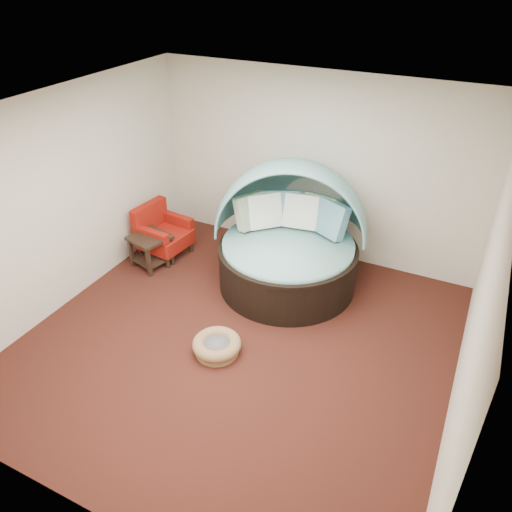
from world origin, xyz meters
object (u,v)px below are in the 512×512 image
at_px(pet_basket, 217,346).
at_px(side_table, 151,247).
at_px(canopy_daybed, 289,231).
at_px(red_armchair, 162,232).

xyz_separation_m(pet_basket, side_table, (-1.86, 1.25, 0.22)).
relative_size(canopy_daybed, red_armchair, 3.04).
height_order(pet_basket, red_armchair, red_armchair).
xyz_separation_m(canopy_daybed, pet_basket, (-0.16, -1.79, -0.72)).
bearing_deg(red_armchair, side_table, -75.66).
height_order(pet_basket, side_table, side_table).
bearing_deg(side_table, red_armchair, 98.11).
xyz_separation_m(pet_basket, red_armchair, (-1.91, 1.62, 0.27)).
relative_size(canopy_daybed, pet_basket, 3.37).
relative_size(red_armchair, side_table, 1.26).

